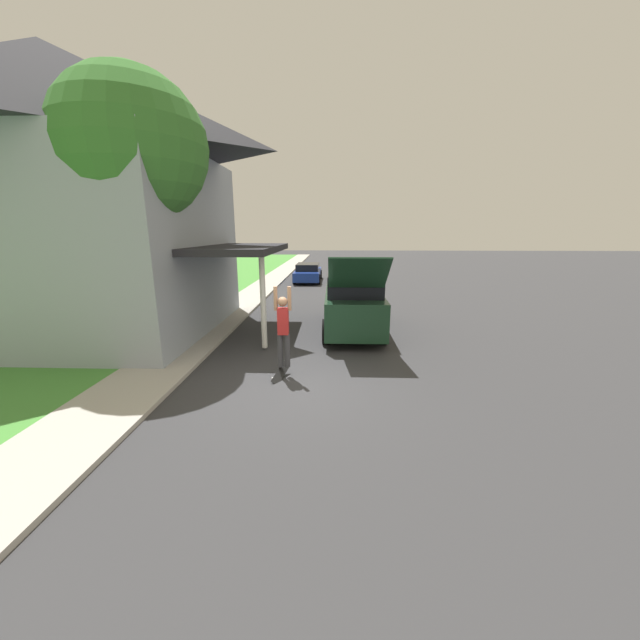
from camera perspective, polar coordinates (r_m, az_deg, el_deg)
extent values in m
plane|color=#333335|center=(8.53, -3.67, -9.79)|extent=(120.00, 120.00, 0.00)
cube|color=#478E38|center=(16.70, -29.84, 0.37)|extent=(10.00, 80.00, 0.08)
cube|color=#ADA89E|center=(14.85, -15.28, 0.31)|extent=(1.80, 80.00, 0.10)
cube|color=#99A3B2|center=(14.79, -35.04, 9.66)|extent=(9.21, 7.37, 5.76)
pyramid|color=#28282D|center=(15.32, -37.63, 26.43)|extent=(10.01, 8.17, 3.17)
cube|color=#28282D|center=(12.28, -12.81, 11.06)|extent=(2.60, 5.16, 0.20)
cylinder|color=silver|center=(10.42, -9.08, 2.72)|extent=(0.16, 0.16, 2.70)
cylinder|color=brown|center=(11.11, -25.84, 6.70)|extent=(0.36, 0.36, 4.42)
sphere|color=#38752D|center=(11.25, -27.74, 23.29)|extent=(3.77, 3.77, 3.77)
cube|color=#193823|center=(12.61, 5.19, 2.19)|extent=(1.86, 5.11, 1.14)
cube|color=black|center=(12.58, 5.26, 6.37)|extent=(1.71, 3.98, 0.68)
cylinder|color=black|center=(14.24, 1.25, 1.65)|extent=(0.24, 0.78, 0.78)
cylinder|color=black|center=(14.33, 8.38, 1.57)|extent=(0.24, 0.78, 0.78)
cylinder|color=black|center=(11.17, 0.99, -1.83)|extent=(0.24, 0.78, 0.78)
cylinder|color=black|center=(11.28, 10.07, -1.89)|extent=(0.24, 0.78, 0.78)
cube|color=#193823|center=(9.81, 6.16, 7.41)|extent=(1.64, 1.36, 0.97)
cube|color=navy|center=(25.33, -1.93, 7.34)|extent=(1.71, 4.58, 0.60)
cube|color=black|center=(25.16, -1.96, 8.50)|extent=(1.51, 2.38, 0.45)
cylinder|color=black|center=(26.78, -3.50, 7.30)|extent=(0.20, 0.66, 0.66)
cylinder|color=black|center=(26.67, 0.07, 7.30)|extent=(0.20, 0.66, 0.66)
cylinder|color=black|center=(24.07, -4.13, 6.54)|extent=(0.20, 0.66, 0.66)
cylinder|color=black|center=(23.95, -0.17, 6.54)|extent=(0.20, 0.66, 0.66)
cylinder|color=#38383D|center=(8.60, -6.37, -4.86)|extent=(0.13, 0.13, 0.82)
cylinder|color=#38383D|center=(8.58, -5.25, -4.88)|extent=(0.13, 0.13, 0.82)
cube|color=#B22323|center=(8.38, -5.93, -0.20)|extent=(0.25, 0.20, 0.63)
sphere|color=#9E7051|center=(8.28, -6.01, 2.93)|extent=(0.23, 0.23, 0.23)
cylinder|color=#9E7051|center=(8.29, -7.12, 3.44)|extent=(0.09, 0.09, 0.56)
cylinder|color=#9E7051|center=(8.25, -4.92, 3.44)|extent=(0.09, 0.09, 0.56)
cube|color=black|center=(8.70, -6.30, -8.47)|extent=(0.37, 0.71, 0.38)
cylinder|color=silver|center=(8.89, -6.36, -7.32)|extent=(0.03, 0.06, 0.06)
cylinder|color=silver|center=(8.92, -5.45, -8.07)|extent=(0.03, 0.06, 0.06)
cylinder|color=silver|center=(8.57, -7.63, -9.26)|extent=(0.03, 0.06, 0.06)
cylinder|color=silver|center=(8.60, -6.68, -10.04)|extent=(0.03, 0.06, 0.06)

